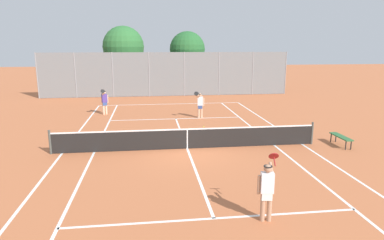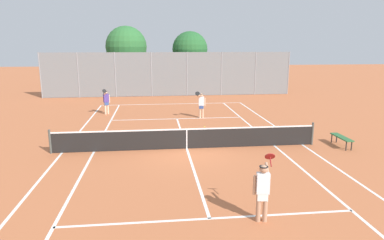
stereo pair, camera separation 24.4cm
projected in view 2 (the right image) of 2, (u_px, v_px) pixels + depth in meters
name	position (u px, v px, depth m)	size (l,w,h in m)	color
ground_plane	(187.00, 149.00, 15.56)	(120.00, 120.00, 0.00)	#BC663D
court_line_markings	(187.00, 149.00, 15.56)	(11.10, 23.90, 0.01)	white
tennis_net	(187.00, 138.00, 15.45)	(12.00, 0.10, 1.07)	#474C47
player_near_side	(263.00, 189.00, 9.03)	(0.74, 0.72, 1.77)	tan
player_far_left	(106.00, 101.00, 22.99)	(0.43, 0.90, 1.77)	beige
player_far_right	(201.00, 104.00, 21.79)	(0.73, 0.72, 1.77)	#D8A884
loose_tennis_ball_1	(204.00, 127.00, 19.53)	(0.07, 0.07, 0.07)	#D1DB33
courtside_bench	(342.00, 138.00, 15.85)	(0.36, 1.50, 0.47)	#2D6638
back_fence	(169.00, 74.00, 30.80)	(22.41, 0.08, 3.95)	gray
tree_behind_left	(125.00, 48.00, 32.77)	(3.92, 3.92, 6.34)	brown
tree_behind_right	(190.00, 50.00, 32.46)	(3.35, 3.35, 5.83)	brown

